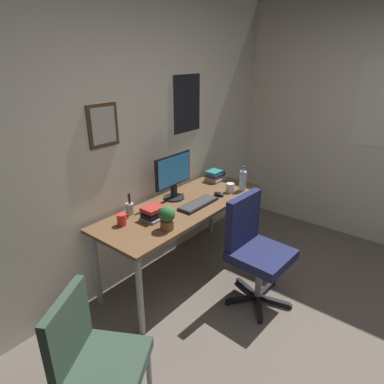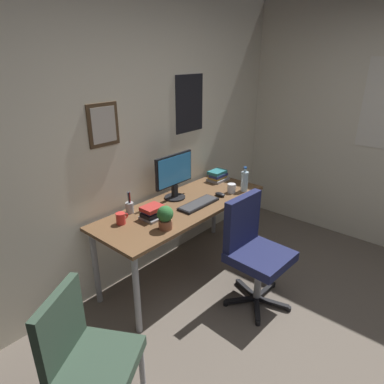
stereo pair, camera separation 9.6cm
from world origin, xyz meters
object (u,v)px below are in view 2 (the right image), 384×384
at_px(book_stack_right, 153,212).
at_px(potted_plant, 165,217).
at_px(side_chair, 85,353).
at_px(computer_mouse, 220,194).
at_px(keyboard, 199,204).
at_px(coffee_mug_far, 232,188).
at_px(water_bottle, 244,181).
at_px(coffee_mug_near, 121,218).
at_px(pen_cup, 130,207).
at_px(monitor, 174,174).
at_px(office_chair, 253,246).
at_px(book_stack_left, 218,176).

bearing_deg(book_stack_right, potted_plant, -106.55).
xyz_separation_m(side_chair, book_stack_right, (1.06, 0.59, 0.28)).
bearing_deg(computer_mouse, side_chair, -166.44).
height_order(side_chair, keyboard, side_chair).
distance_m(computer_mouse, coffee_mug_far, 0.16).
xyz_separation_m(computer_mouse, coffee_mug_far, (0.15, -0.03, 0.03)).
bearing_deg(water_bottle, coffee_mug_near, 163.89).
bearing_deg(coffee_mug_far, pen_cup, 157.40).
bearing_deg(coffee_mug_near, pen_cup, 31.33).
bearing_deg(monitor, side_chair, -153.57).
xyz_separation_m(office_chair, water_bottle, (0.57, 0.47, 0.31)).
xyz_separation_m(keyboard, coffee_mug_far, (0.45, -0.05, 0.03)).
relative_size(coffee_mug_near, book_stack_right, 0.56).
xyz_separation_m(side_chair, monitor, (1.49, 0.74, 0.47)).
height_order(office_chair, coffee_mug_far, office_chair).
bearing_deg(monitor, book_stack_right, -160.20).
bearing_deg(book_stack_left, book_stack_right, -173.09).
bearing_deg(coffee_mug_far, computer_mouse, 169.47).
distance_m(water_bottle, potted_plant, 1.09).
xyz_separation_m(keyboard, potted_plant, (-0.52, -0.09, 0.09)).
xyz_separation_m(computer_mouse, book_stack_left, (0.34, 0.28, 0.03)).
height_order(monitor, computer_mouse, monitor).
bearing_deg(book_stack_right, coffee_mug_far, -11.10).
relative_size(computer_mouse, water_bottle, 0.44).
distance_m(water_bottle, coffee_mug_near, 1.32).
relative_size(coffee_mug_far, pen_cup, 0.60).
height_order(computer_mouse, water_bottle, water_bottle).
distance_m(office_chair, side_chair, 1.53).
bearing_deg(office_chair, book_stack_right, 122.66).
height_order(pen_cup, book_stack_right, pen_cup).
height_order(computer_mouse, book_stack_left, book_stack_left).
bearing_deg(coffee_mug_near, book_stack_left, 0.63).
bearing_deg(monitor, water_bottle, -34.03).
bearing_deg(keyboard, pen_cup, 145.52).
distance_m(monitor, book_stack_left, 0.69).
relative_size(water_bottle, potted_plant, 1.29).
relative_size(water_bottle, book_stack_left, 1.15).
bearing_deg(potted_plant, coffee_mug_far, 2.25).
bearing_deg(potted_plant, book_stack_left, 16.80).
relative_size(keyboard, pen_cup, 2.15).
bearing_deg(book_stack_left, computer_mouse, -140.06).
bearing_deg(book_stack_left, keyboard, -157.77).
xyz_separation_m(monitor, pen_cup, (-0.49, 0.07, -0.19)).
bearing_deg(potted_plant, side_chair, -159.63).
bearing_deg(water_bottle, keyboard, 168.11).
bearing_deg(coffee_mug_far, monitor, 145.19).
distance_m(office_chair, coffee_mug_far, 0.74).
distance_m(monitor, keyboard, 0.36).
bearing_deg(pen_cup, book_stack_left, -4.67).
xyz_separation_m(computer_mouse, book_stack_right, (-0.75, 0.15, 0.03)).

